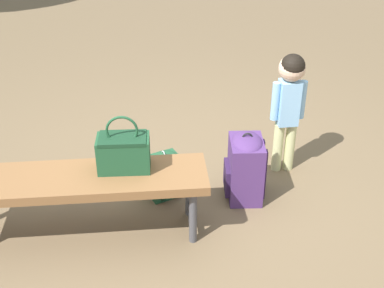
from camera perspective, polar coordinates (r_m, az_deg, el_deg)
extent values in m
plane|color=brown|center=(3.71, -0.21, -5.85)|extent=(40.00, 40.00, 0.00)
cube|color=brown|center=(3.21, -12.70, -3.97)|extent=(1.65, 0.82, 0.06)
cylinder|color=#47474C|center=(3.43, -0.34, -5.21)|extent=(0.05, 0.05, 0.39)
cylinder|color=#47474C|center=(3.21, 0.11, -8.12)|extent=(0.05, 0.05, 0.39)
cylinder|color=#47474C|center=(3.38, -0.12, -7.91)|extent=(0.11, 0.28, 0.04)
cube|color=#1E4C2D|center=(3.16, -7.65, -1.04)|extent=(0.36, 0.27, 0.22)
cube|color=#163922|center=(3.10, -7.78, 0.61)|extent=(0.33, 0.26, 0.02)
torus|color=#1E4C2D|center=(3.08, -7.85, 1.50)|extent=(0.19, 0.08, 0.20)
cylinder|color=#CCCC8C|center=(3.95, 9.57, -0.32)|extent=(0.08, 0.08, 0.40)
cylinder|color=#CCCC8C|center=(3.98, 10.88, -0.22)|extent=(0.08, 0.08, 0.40)
ellipsoid|color=white|center=(4.06, 9.28, -2.36)|extent=(0.07, 0.10, 0.04)
ellipsoid|color=white|center=(4.09, 10.55, -2.26)|extent=(0.07, 0.10, 0.04)
cube|color=#8CBFE5|center=(3.79, 10.74, 4.58)|extent=(0.17, 0.15, 0.34)
cylinder|color=#8CBFE5|center=(3.75, 9.31, 4.74)|extent=(0.06, 0.06, 0.29)
cylinder|color=#8CBFE5|center=(3.82, 12.19, 4.87)|extent=(0.06, 0.06, 0.29)
sphere|color=beige|center=(3.68, 11.13, 8.32)|extent=(0.19, 0.19, 0.19)
sphere|color=black|center=(3.67, 11.21, 8.54)|extent=(0.18, 0.18, 0.18)
cube|color=#4C2D66|center=(3.60, 5.99, -2.84)|extent=(0.32, 0.37, 0.45)
ellipsoid|color=#4C2D66|center=(3.49, 6.18, 0.13)|extent=(0.30, 0.35, 0.10)
cube|color=#311D42|center=(3.63, 3.92, -3.77)|extent=(0.10, 0.21, 0.20)
cube|color=#311D42|center=(3.56, 8.10, -3.41)|extent=(0.04, 0.06, 0.38)
cube|color=#311D42|center=(3.68, 7.78, -2.21)|extent=(0.04, 0.06, 0.38)
torus|color=black|center=(3.47, 6.22, 0.71)|extent=(0.07, 0.04, 0.07)
cube|color=#1E4C2D|center=(3.64, -3.14, -3.61)|extent=(0.24, 0.19, 0.32)
ellipsoid|color=#1E4C2D|center=(3.55, -3.21, -1.56)|extent=(0.23, 0.18, 0.07)
cube|color=#13311D|center=(3.73, -3.73, -3.53)|extent=(0.15, 0.04, 0.14)
cube|color=#13311D|center=(3.55, -3.24, -4.52)|extent=(0.04, 0.02, 0.27)
cube|color=#13311D|center=(3.59, -1.82, -4.09)|extent=(0.04, 0.02, 0.27)
torus|color=#B2B2B7|center=(3.54, -3.22, -1.16)|extent=(0.02, 0.05, 0.05)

